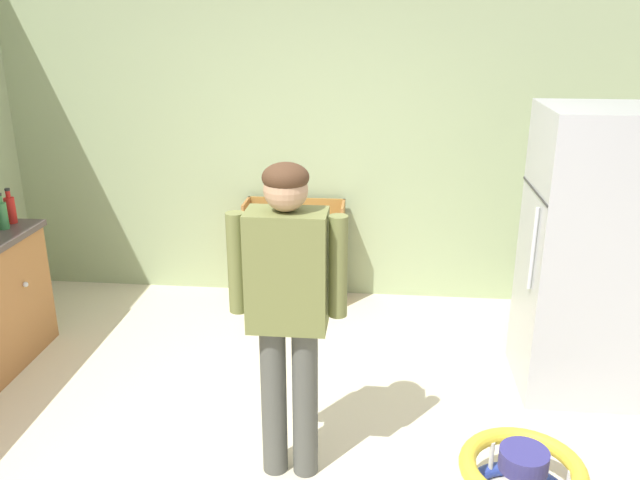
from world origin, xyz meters
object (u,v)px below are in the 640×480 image
object	(u,v)px
green_glass_bottle	(2,215)
ketchup_bottle	(10,209)
bookshelf	(289,257)
baby_walker	(521,479)
refrigerator	(587,255)
standing_person	(288,297)

from	to	relation	value
green_glass_bottle	ketchup_bottle	size ratio (longest dim) A/B	1.00
bookshelf	ketchup_bottle	size ratio (longest dim) A/B	3.46
bookshelf	baby_walker	world-z (taller)	bookshelf
green_glass_bottle	refrigerator	bearing A→B (deg)	-1.52
ketchup_bottle	green_glass_bottle	bearing A→B (deg)	-82.73
bookshelf	ketchup_bottle	xyz separation A→B (m)	(-1.79, -0.92, 0.63)
standing_person	green_glass_bottle	distance (m)	2.38
standing_person	ketchup_bottle	bearing A→B (deg)	149.39
refrigerator	standing_person	size ratio (longest dim) A/B	1.08
baby_walker	ketchup_bottle	distance (m)	3.65
refrigerator	green_glass_bottle	size ratio (longest dim) A/B	7.24
baby_walker	green_glass_bottle	distance (m)	3.58
bookshelf	baby_walker	xyz separation A→B (m)	(1.46, -2.33, -0.21)
bookshelf	ketchup_bottle	bearing A→B (deg)	-152.90
bookshelf	standing_person	size ratio (longest dim) A/B	0.52
baby_walker	ketchup_bottle	size ratio (longest dim) A/B	2.46
standing_person	bookshelf	bearing A→B (deg)	98.38
refrigerator	standing_person	distance (m)	1.97
green_glass_bottle	standing_person	bearing A→B (deg)	-28.14
baby_walker	bookshelf	bearing A→B (deg)	122.20
bookshelf	green_glass_bottle	bearing A→B (deg)	-149.51
refrigerator	standing_person	world-z (taller)	refrigerator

